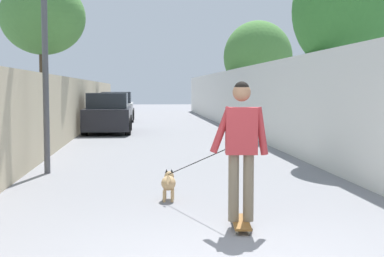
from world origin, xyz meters
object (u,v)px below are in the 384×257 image
at_px(skateboard, 241,222).
at_px(car_near, 108,114).
at_px(tree_right_distant, 258,57).
at_px(dog, 169,182).
at_px(car_far, 117,108).
at_px(tree_left_mid, 43,18).
at_px(tree_right_far, 348,11).
at_px(lamp_post, 45,31).
at_px(person_skateboarder, 241,140).

xyz_separation_m(skateboard, car_near, (14.60, 2.50, 0.65)).
height_order(tree_right_distant, dog, tree_right_distant).
distance_m(car_near, car_far, 7.52).
height_order(tree_left_mid, tree_right_far, tree_left_mid).
bearing_deg(tree_right_distant, tree_left_mid, 125.79).
bearing_deg(tree_right_distant, car_near, 112.98).
height_order(tree_right_far, car_far, tree_right_far).
xyz_separation_m(lamp_post, car_far, (17.57, -0.60, -2.13)).
relative_size(lamp_post, dog, 2.06).
bearing_deg(tree_left_mid, lamp_post, -169.77).
relative_size(tree_right_far, lamp_post, 1.21).
height_order(tree_left_mid, tree_right_distant, tree_left_mid).
bearing_deg(tree_right_distant, lamp_post, 151.00).
relative_size(dog, car_far, 0.49).
xyz_separation_m(tree_left_mid, lamp_post, (-6.80, -1.23, -1.11)).
bearing_deg(tree_right_far, dog, 133.40).
height_order(tree_right_distant, car_near, tree_right_distant).
xyz_separation_m(tree_right_distant, car_far, (4.77, 6.50, -2.40)).
bearing_deg(tree_right_distant, tree_right_far, 177.97).
distance_m(tree_left_mid, tree_right_far, 9.65).
xyz_separation_m(tree_right_far, car_near, (8.75, 6.09, -2.78)).
distance_m(tree_left_mid, tree_right_distant, 10.29).
distance_m(tree_left_mid, person_skateboarder, 12.49).
relative_size(tree_right_distant, person_skateboarder, 2.78).
distance_m(tree_right_distant, lamp_post, 14.64).
xyz_separation_m(tree_right_distant, skateboard, (-17.36, 4.00, -3.05)).
bearing_deg(skateboard, car_near, 9.70).
bearing_deg(tree_right_far, person_skateboarder, 148.48).
height_order(tree_left_mid, lamp_post, tree_left_mid).
distance_m(skateboard, dog, 1.90).
relative_size(tree_left_mid, dog, 2.59).
xyz_separation_m(tree_left_mid, dog, (-9.64, -3.53, -3.68)).
relative_size(tree_right_far, person_skateboarder, 2.92).
relative_size(person_skateboarder, car_near, 0.45).
bearing_deg(car_far, person_skateboarder, -173.56).
relative_size(skateboard, person_skateboarder, 0.48).
height_order(tree_left_mid, skateboard, tree_left_mid).
bearing_deg(lamp_post, car_far, -1.96).
height_order(lamp_post, person_skateboarder, lamp_post).
height_order(skateboard, car_far, car_far).
relative_size(tree_left_mid, skateboard, 6.36).
relative_size(lamp_post, skateboard, 5.06).
height_order(tree_right_far, dog, tree_right_far).
xyz_separation_m(person_skateboarder, dog, (1.71, 0.79, -0.81)).
height_order(tree_right_distant, car_far, tree_right_distant).
height_order(tree_right_far, tree_right_distant, tree_right_far).
xyz_separation_m(skateboard, person_skateboarder, (-0.00, 0.00, 1.01)).
bearing_deg(car_far, lamp_post, 178.04).
distance_m(tree_right_distant, skateboard, 18.07).
distance_m(tree_right_far, skateboard, 7.68).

